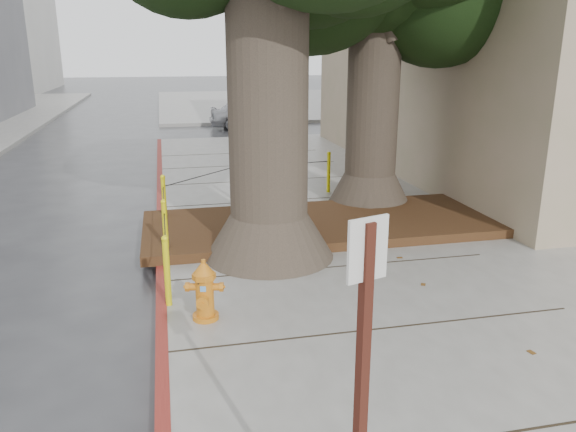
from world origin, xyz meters
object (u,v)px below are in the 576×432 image
Objects in this scene: car_silver at (254,113)px; fire_hydrant at (205,290)px; signpost at (361,402)px; car_red at (421,106)px.

fire_hydrant is at bearing 170.64° from car_silver.
fire_hydrant is 18.51m from car_silver.
signpost is at bearing -68.67° from fire_hydrant.
signpost is 0.57× the size of car_red.
fire_hydrant is 0.20× the size of car_silver.
signpost is 25.67m from car_red.
signpost reaches higher than car_silver.
car_red reaches higher than fire_hydrant.
car_silver is at bearing 64.79° from signpost.
fire_hydrant is 0.32× the size of signpost.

